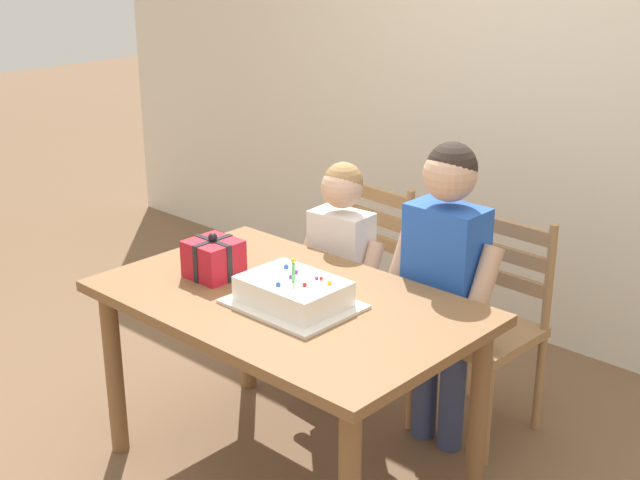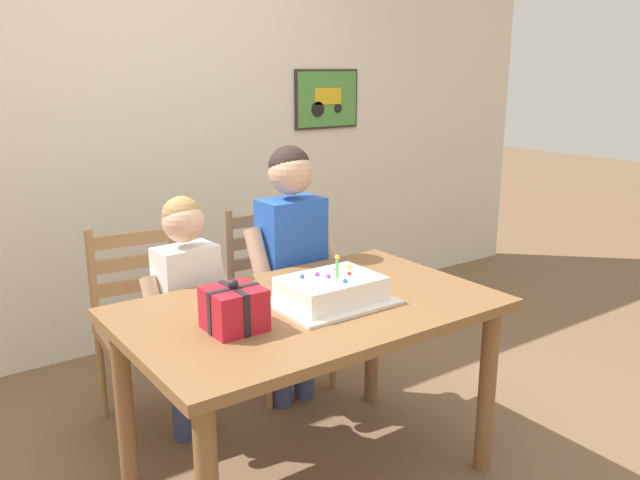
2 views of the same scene
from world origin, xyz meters
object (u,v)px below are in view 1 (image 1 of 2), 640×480
Objects in this scene: chair_right at (485,326)px; chair_left at (356,281)px; child_younger at (341,260)px; gift_box_red_large at (214,259)px; child_older at (445,268)px; dining_table at (287,323)px; birthday_cake at (293,293)px.

chair_left is at bearing -179.99° from chair_right.
chair_right is 0.67m from child_younger.
child_younger is (0.10, 0.62, -0.16)m from gift_box_red_large.
chair_left is 0.75m from child_older.
child_older reaches higher than chair_left.
dining_table is 1.52× the size of chair_left.
birthday_cake is 0.70m from child_younger.
child_older is at bearing 62.91° from dining_table.
chair_left is 1.00× the size of chair_right.
child_older reaches higher than dining_table.
birthday_cake is 0.35× the size of child_older.
birthday_cake is at bearing -62.92° from child_younger.
dining_table is 0.39m from gift_box_red_large.
chair_left is 0.70m from chair_right.
birthday_cake reaches higher than chair_right.
child_younger is at bearing 117.08° from birthday_cake.
gift_box_red_large reaches higher than dining_table.
child_older is (-0.06, -0.23, 0.31)m from chair_right.
child_older is at bearing -104.58° from chair_right.
chair_right is at bearing 21.01° from child_younger.
chair_right is at bearing 75.42° from child_older.
chair_right is at bearing 50.55° from gift_box_red_large.
birthday_cake reaches higher than gift_box_red_large.
gift_box_red_large is 0.21× the size of chair_right.
chair_right is (0.70, 0.85, -0.36)m from gift_box_red_large.
child_younger reaches higher than gift_box_red_large.
chair_left is 0.72× the size of child_older.
child_older reaches higher than child_younger.
dining_table is at bearing -117.09° from child_older.
birthday_cake is 0.42m from gift_box_red_large.
chair_right is (0.70, 0.00, 0.00)m from chair_left.
child_younger is at bearing 179.96° from child_older.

